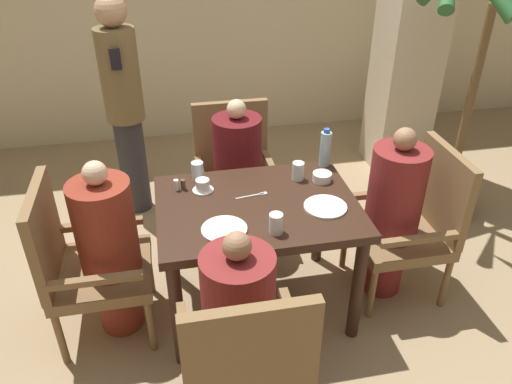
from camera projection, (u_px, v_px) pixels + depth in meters
ground_plane at (257, 303)px, 3.10m from camera, size 16.00×16.00×0.00m
pillar_stone at (415, 12)px, 3.97m from camera, size 0.46×0.46×2.70m
dining_table at (257, 220)px, 2.77m from camera, size 1.09×0.81×0.74m
chair_left_side at (82, 260)px, 2.68m from camera, size 0.53×0.53×0.95m
diner_in_left_chair at (109, 248)px, 2.67m from camera, size 0.32×0.32×1.08m
chair_far_side at (235, 170)px, 3.52m from camera, size 0.53×0.53×0.95m
diner_in_far_chair at (238, 173)px, 3.37m from camera, size 0.32×0.32×1.08m
chair_right_side at (414, 220)px, 2.99m from camera, size 0.53×0.53×0.95m
diner_in_right_chair at (392, 213)px, 2.93m from camera, size 0.32×0.32×1.11m
chair_near_corner at (245, 360)px, 2.11m from camera, size 0.53×0.53×0.95m
diner_in_near_chair at (239, 326)px, 2.22m from camera, size 0.32×0.32×1.05m
standing_host at (124, 105)px, 3.57m from camera, size 0.28×0.31×1.62m
potted_palm at (472, 86)px, 3.43m from camera, size 0.86×0.90×2.21m
plate_main_left at (325, 207)px, 2.67m from camera, size 0.23×0.23×0.01m
plate_main_right at (224, 229)px, 2.50m from camera, size 0.23×0.23×0.01m
teacup_with_saucer at (203, 186)px, 2.81m from camera, size 0.12×0.12×0.07m
bowl_small at (322, 177)px, 2.91m from camera, size 0.11×0.11×0.05m
water_bottle at (325, 148)px, 3.02m from camera, size 0.07×0.07×0.24m
glass_tall_near at (198, 171)px, 2.91m from camera, size 0.07×0.07×0.11m
glass_tall_mid at (298, 171)px, 2.91m from camera, size 0.07×0.07×0.11m
glass_tall_far at (276, 224)px, 2.46m from camera, size 0.07×0.07×0.11m
salt_shaker at (176, 185)px, 2.81m from camera, size 0.03×0.03×0.07m
pepper_shaker at (183, 185)px, 2.82m from camera, size 0.03×0.03×0.06m
fork_beside_plate at (255, 195)px, 2.78m from camera, size 0.18×0.04×0.00m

